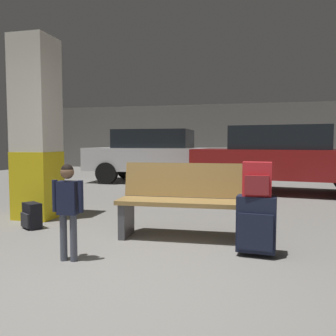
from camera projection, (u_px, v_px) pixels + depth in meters
ground_plane at (190, 205)px, 6.70m from camera, size 18.00×18.00×0.10m
garage_back_wall at (226, 137)px, 15.18m from camera, size 18.00×0.12×2.80m
structural_pillar at (37, 129)px, 5.27m from camera, size 0.57×0.57×2.69m
bench at (186, 201)px, 4.18m from camera, size 1.62×0.59×0.89m
suitcase at (256, 224)px, 3.52m from camera, size 0.40×0.26×0.60m
backpack_bright at (257, 179)px, 3.49m from camera, size 0.29×0.20×0.34m
child at (68, 202)px, 3.35m from camera, size 0.32×0.19×0.93m
backpack_dark_floor at (32, 216)px, 4.67m from camera, size 0.32×0.30×0.34m
parked_car_far at (158, 154)px, 10.18m from camera, size 4.12×1.84×1.51m
parked_car_near at (285, 157)px, 7.99m from camera, size 4.29×2.24×1.51m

